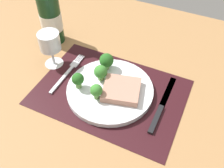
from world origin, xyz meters
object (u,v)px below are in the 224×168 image
plate (110,90)px  knife (161,108)px  fork (68,72)px  wine_bottle (51,17)px  steak (121,91)px  wine_glass (50,43)px

plate → knife: 15.90cm
fork → wine_bottle: wine_bottle is taller
plate → steak: 4.18cm
fork → knife: 31.82cm
plate → steak: bearing=-6.3°
wine_glass → fork: bearing=-17.8°
plate → wine_glass: size_ratio=2.13×
plate → fork: size_ratio=1.36×
plate → knife: (15.88, 0.53, -0.50)cm
steak → wine_glass: (-26.45, 4.02, 5.57)cm
plate → fork: 16.00cm
knife → fork: bearing=177.2°
steak → wine_glass: bearing=171.4°
steak → wine_bottle: size_ratio=0.39×
plate → steak: (3.72, -0.41, 1.85)cm
fork → knife: knife is taller
plate → fork: plate is taller
wine_bottle → plate: bearing=-26.2°
plate → wine_glass: 24.17cm
wine_bottle → wine_glass: bearing=-57.0°
knife → wine_bottle: wine_bottle is taller
fork → knife: bearing=-0.1°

